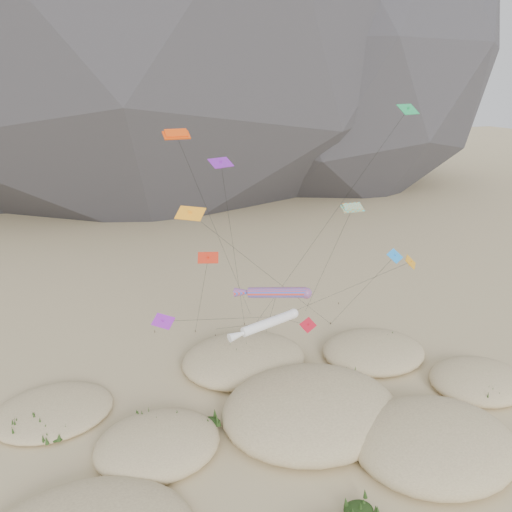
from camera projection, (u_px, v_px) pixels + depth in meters
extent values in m
plane|color=#CCB789|center=(319.00, 453.00, 41.74)|extent=(500.00, 500.00, 0.00)
ellipsoid|color=black|center=(333.00, 49.00, 144.41)|extent=(130.55, 126.41, 100.00)
ellipsoid|color=#CCB789|center=(434.00, 442.00, 41.63)|extent=(14.08, 11.97, 4.06)
ellipsoid|color=#CCB789|center=(158.00, 444.00, 41.82)|extent=(10.57, 8.98, 2.94)
ellipsoid|color=#CCB789|center=(311.00, 410.00, 45.67)|extent=(16.54, 14.06, 4.37)
ellipsoid|color=#CCB789|center=(478.00, 380.00, 50.89)|extent=(10.16, 8.64, 2.48)
ellipsoid|color=#CCB789|center=(244.00, 359.00, 54.58)|extent=(13.65, 11.60, 2.97)
ellipsoid|color=#CCB789|center=(373.00, 351.00, 56.38)|extent=(11.79, 10.02, 2.54)
ellipsoid|color=#CCB789|center=(53.00, 411.00, 46.46)|extent=(10.89, 9.25, 1.77)
ellipsoid|color=black|center=(359.00, 511.00, 35.54)|extent=(2.21, 1.89, 0.66)
ellipsoid|color=black|center=(470.00, 456.00, 40.06)|extent=(2.96, 2.54, 0.89)
ellipsoid|color=black|center=(433.00, 475.00, 38.33)|extent=(2.48, 2.12, 0.74)
ellipsoid|color=black|center=(158.00, 423.00, 44.14)|extent=(3.10, 2.65, 0.93)
ellipsoid|color=black|center=(209.00, 423.00, 44.31)|extent=(2.00, 1.71, 0.60)
ellipsoid|color=black|center=(315.00, 405.00, 46.20)|extent=(3.77, 3.23, 1.13)
ellipsoid|color=black|center=(349.00, 380.00, 50.13)|extent=(3.06, 2.62, 0.92)
ellipsoid|color=black|center=(310.00, 417.00, 44.75)|extent=(2.33, 1.99, 0.70)
ellipsoid|color=black|center=(489.00, 397.00, 48.19)|extent=(2.19, 1.88, 0.66)
ellipsoid|color=black|center=(236.00, 354.00, 54.88)|extent=(2.70, 2.31, 0.81)
ellipsoid|color=black|center=(248.00, 358.00, 54.27)|extent=(2.26, 1.94, 0.68)
ellipsoid|color=black|center=(387.00, 343.00, 57.94)|extent=(2.43, 2.08, 0.73)
ellipsoid|color=black|center=(381.00, 357.00, 55.19)|extent=(2.42, 2.07, 0.73)
ellipsoid|color=black|center=(25.00, 428.00, 44.04)|extent=(2.38, 2.04, 0.72)
ellipsoid|color=black|center=(57.00, 436.00, 43.14)|extent=(1.83, 1.57, 0.55)
cylinder|color=#3F2D1E|center=(195.00, 331.00, 61.78)|extent=(0.08, 0.08, 0.30)
cylinder|color=#3F2D1E|center=(252.00, 328.00, 62.44)|extent=(0.08, 0.08, 0.30)
cylinder|color=#3F2D1E|center=(245.00, 324.00, 63.57)|extent=(0.08, 0.08, 0.30)
cylinder|color=#3F2D1E|center=(275.00, 316.00, 65.68)|extent=(0.08, 0.08, 0.30)
cylinder|color=#3F2D1E|center=(331.00, 323.00, 63.76)|extent=(0.08, 0.08, 0.30)
cylinder|color=#3F2D1E|center=(215.00, 336.00, 60.65)|extent=(0.08, 0.08, 0.30)
cylinder|color=#3F2D1E|center=(339.00, 303.00, 69.44)|extent=(0.08, 0.08, 0.30)
cylinder|color=#3F2D1E|center=(155.00, 332.00, 61.62)|extent=(0.08, 0.08, 0.30)
cylinder|color=red|center=(277.00, 293.00, 43.57)|extent=(4.89, 3.60, 1.47)
sphere|color=red|center=(306.00, 293.00, 42.93)|extent=(0.99, 0.99, 0.99)
cone|color=red|center=(246.00, 292.00, 44.28)|extent=(2.25, 1.86, 1.06)
cylinder|color=black|center=(270.00, 316.00, 52.54)|extent=(4.24, 14.23, 11.98)
cylinder|color=white|center=(269.00, 323.00, 43.97)|extent=(5.46, 2.08, 1.23)
sphere|color=white|center=(293.00, 313.00, 45.25)|extent=(0.90, 0.90, 0.90)
cone|color=white|center=(240.00, 334.00, 42.57)|extent=(2.31, 1.26, 0.92)
cylinder|color=black|center=(238.00, 326.00, 53.29)|extent=(0.49, 17.63, 9.30)
cube|color=#DC400B|center=(176.00, 135.00, 43.71)|extent=(2.43, 1.17, 0.71)
cube|color=#DC400B|center=(176.00, 133.00, 43.65)|extent=(2.06, 0.93, 0.69)
cylinder|color=black|center=(221.00, 243.00, 55.16)|extent=(10.97, 12.67, 24.96)
cube|color=orange|center=(352.00, 209.00, 46.50)|extent=(2.17, 0.96, 0.60)
cube|color=orange|center=(352.00, 207.00, 46.44)|extent=(1.84, 0.76, 0.60)
cylinder|color=black|center=(325.00, 269.00, 57.06)|extent=(3.09, 15.88, 18.20)
cube|color=#16944D|center=(408.00, 109.00, 48.73)|extent=(2.61, 1.91, 0.94)
cube|color=#16944D|center=(408.00, 111.00, 48.78)|extent=(0.37, 0.37, 0.79)
cylinder|color=black|center=(320.00, 233.00, 55.60)|extent=(12.93, 9.91, 26.78)
cube|color=orange|center=(411.00, 262.00, 48.52)|extent=(1.95, 2.10, 0.85)
cube|color=orange|center=(410.00, 263.00, 48.57)|extent=(0.38, 0.37, 0.65)
cylinder|color=black|center=(321.00, 300.00, 55.50)|extent=(11.42, 14.84, 12.76)
cube|color=purple|center=(163.00, 321.00, 42.24)|extent=(2.01, 2.08, 0.77)
cube|color=purple|center=(163.00, 323.00, 42.29)|extent=(0.34, 0.34, 0.65)
cylinder|color=black|center=(231.00, 319.00, 53.98)|extent=(16.74, 16.81, 10.17)
cube|color=red|center=(208.00, 258.00, 42.05)|extent=(1.89, 1.28, 0.78)
cube|color=red|center=(208.00, 259.00, 42.10)|extent=(0.28, 0.33, 0.57)
cylinder|color=black|center=(201.00, 302.00, 51.94)|extent=(1.79, 15.87, 15.31)
cube|color=#1C89EF|center=(395.00, 256.00, 45.20)|extent=(2.15, 2.01, 0.75)
cube|color=#1C89EF|center=(395.00, 257.00, 45.25)|extent=(0.32, 0.32, 0.67)
cylinder|color=black|center=(357.00, 296.00, 54.49)|extent=(1.92, 14.86, 14.41)
cube|color=red|center=(308.00, 325.00, 43.15)|extent=(1.86, 1.70, 0.67)
cube|color=red|center=(308.00, 326.00, 43.20)|extent=(0.29, 0.29, 0.57)
cylinder|color=black|center=(288.00, 320.00, 54.43)|extent=(4.79, 20.16, 9.45)
cube|color=#731CA3|center=(221.00, 163.00, 41.70)|extent=(2.27, 1.77, 0.70)
cube|color=#731CA3|center=(221.00, 165.00, 41.75)|extent=(0.29, 0.26, 0.70)
cylinder|color=black|center=(235.00, 261.00, 52.65)|extent=(6.36, 13.86, 22.93)
cube|color=orange|center=(190.00, 213.00, 41.96)|extent=(2.68, 2.52, 0.87)
cube|color=orange|center=(190.00, 215.00, 42.01)|extent=(0.38, 0.37, 0.83)
cylinder|color=black|center=(275.00, 280.00, 52.88)|extent=(19.68, 10.72, 18.87)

